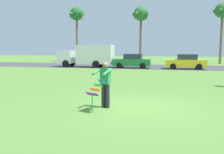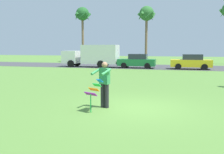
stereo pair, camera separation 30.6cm
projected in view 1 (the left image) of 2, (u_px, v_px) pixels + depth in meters
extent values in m
plane|color=#568438|center=(138.00, 108.00, 9.19)|extent=(120.00, 120.00, 0.00)
cube|color=#424247|center=(162.00, 67.00, 29.12)|extent=(120.00, 8.00, 0.01)
cylinder|color=#26262B|center=(108.00, 96.00, 9.09)|extent=(0.16, 0.16, 0.90)
cylinder|color=#26262B|center=(103.00, 96.00, 9.18)|extent=(0.16, 0.16, 0.90)
cube|color=#338C4C|center=(105.00, 76.00, 9.05)|extent=(0.41, 0.31, 0.60)
sphere|color=#9E7051|center=(105.00, 65.00, 9.00)|extent=(0.22, 0.22, 0.22)
cylinder|color=#338C4C|center=(107.00, 72.00, 8.71)|extent=(0.24, 0.59, 0.24)
cylinder|color=#338C4C|center=(97.00, 71.00, 8.92)|extent=(0.24, 0.59, 0.24)
cube|color=blue|center=(101.00, 81.00, 8.73)|extent=(0.26, 0.21, 0.12)
cube|color=green|center=(98.00, 85.00, 8.62)|extent=(0.35, 0.25, 0.12)
cube|color=orange|center=(95.00, 89.00, 8.50)|extent=(0.44, 0.29, 0.12)
cube|color=purple|center=(92.00, 94.00, 8.39)|extent=(0.53, 0.32, 0.12)
cylinder|color=green|center=(92.00, 103.00, 8.43)|extent=(0.04, 0.04, 0.66)
cube|color=silver|center=(66.00, 57.00, 29.40)|extent=(1.82, 1.92, 1.50)
cube|color=silver|center=(95.00, 54.00, 28.50)|extent=(4.23, 2.05, 2.20)
cylinder|color=black|center=(66.00, 64.00, 28.52)|extent=(0.84, 0.29, 0.84)
cylinder|color=black|center=(72.00, 63.00, 30.29)|extent=(0.84, 0.29, 0.84)
cylinder|color=black|center=(96.00, 64.00, 27.66)|extent=(0.84, 0.29, 0.84)
cylinder|color=black|center=(100.00, 63.00, 29.44)|extent=(0.84, 0.29, 0.84)
cube|color=#1E7238|center=(132.00, 62.00, 27.54)|extent=(4.23, 1.76, 0.76)
cube|color=#282D38|center=(133.00, 57.00, 27.43)|extent=(2.04, 1.42, 0.60)
cylinder|color=black|center=(119.00, 65.00, 27.09)|extent=(0.64, 0.23, 0.64)
cylinder|color=black|center=(122.00, 65.00, 28.66)|extent=(0.64, 0.23, 0.64)
cylinder|color=black|center=(142.00, 66.00, 26.50)|extent=(0.64, 0.23, 0.64)
cylinder|color=black|center=(144.00, 65.00, 28.06)|extent=(0.64, 0.23, 0.64)
cube|color=yellow|center=(185.00, 63.00, 26.12)|extent=(4.26, 1.86, 0.76)
cube|color=#282D38|center=(187.00, 57.00, 26.01)|extent=(2.07, 1.47, 0.60)
cylinder|color=black|center=(173.00, 66.00, 25.64)|extent=(0.65, 0.24, 0.64)
cylinder|color=black|center=(173.00, 65.00, 27.21)|extent=(0.65, 0.24, 0.64)
cylinder|color=black|center=(199.00, 67.00, 25.10)|extent=(0.65, 0.24, 0.64)
cylinder|color=black|center=(197.00, 66.00, 26.67)|extent=(0.65, 0.24, 0.64)
cylinder|color=brown|center=(77.00, 39.00, 38.77)|extent=(0.36, 0.36, 7.46)
sphere|color=#236028|center=(77.00, 14.00, 38.31)|extent=(2.10, 2.10, 2.10)
cone|color=#236028|center=(82.00, 16.00, 38.13)|extent=(0.44, 1.56, 1.28)
cone|color=#236028|center=(81.00, 17.00, 39.16)|extent=(1.62, 0.90, 1.28)
cone|color=#236028|center=(74.00, 17.00, 39.09)|extent=(1.27, 1.52, 1.28)
cone|color=#236028|center=(71.00, 16.00, 38.01)|extent=(1.27, 1.52, 1.28)
cone|color=#236028|center=(76.00, 16.00, 37.42)|extent=(1.62, 0.90, 1.28)
cylinder|color=brown|center=(141.00, 40.00, 35.46)|extent=(0.36, 0.36, 7.01)
sphere|color=#2D6B2D|center=(141.00, 14.00, 35.02)|extent=(2.10, 2.10, 2.10)
cone|color=#2D6B2D|center=(148.00, 17.00, 34.85)|extent=(0.44, 1.56, 1.28)
cone|color=#2D6B2D|center=(144.00, 17.00, 35.88)|extent=(1.62, 0.90, 1.28)
cone|color=#2D6B2D|center=(136.00, 17.00, 35.80)|extent=(1.27, 1.52, 1.28)
cone|color=#2D6B2D|center=(135.00, 16.00, 34.73)|extent=(1.27, 1.52, 1.28)
cone|color=#2D6B2D|center=(142.00, 16.00, 34.14)|extent=(1.62, 0.90, 1.28)
cylinder|color=brown|center=(221.00, 38.00, 34.55)|extent=(0.36, 0.36, 7.35)
sphere|color=#2D6B2D|center=(223.00, 10.00, 34.09)|extent=(2.10, 2.10, 2.10)
cone|color=#2D6B2D|center=(223.00, 14.00, 34.95)|extent=(1.62, 0.90, 1.28)
cone|color=#2D6B2D|center=(216.00, 14.00, 34.87)|extent=(1.27, 1.52, 1.28)
cone|color=#2D6B2D|center=(217.00, 13.00, 33.80)|extent=(1.27, 1.52, 1.28)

